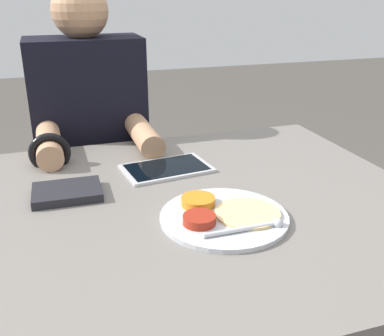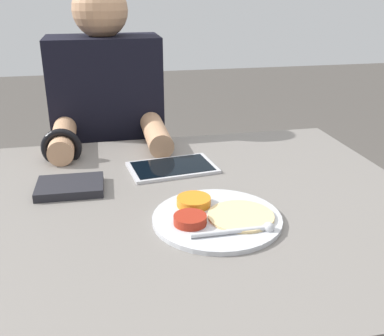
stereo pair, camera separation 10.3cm
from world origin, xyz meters
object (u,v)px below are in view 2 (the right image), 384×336
(tablet_device, at_px, (173,167))
(thali_tray, at_px, (216,217))
(person_diner, at_px, (112,176))
(red_notebook, at_px, (70,187))

(tablet_device, bearing_deg, thali_tray, -82.14)
(person_diner, bearing_deg, thali_tray, -74.88)
(thali_tray, bearing_deg, tablet_device, 97.86)
(thali_tray, xyz_separation_m, red_notebook, (-0.30, 0.21, -0.00))
(red_notebook, height_order, person_diner, person_diner)
(red_notebook, relative_size, tablet_device, 0.66)
(tablet_device, xyz_separation_m, person_diner, (-0.15, 0.42, -0.19))
(tablet_device, relative_size, person_diner, 0.19)
(tablet_device, distance_m, person_diner, 0.48)
(person_diner, bearing_deg, red_notebook, -101.93)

